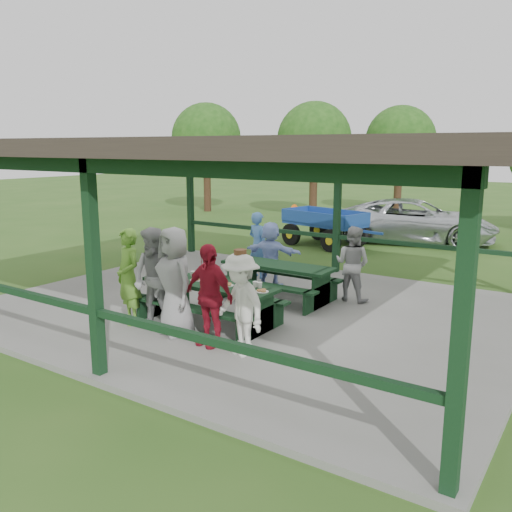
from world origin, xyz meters
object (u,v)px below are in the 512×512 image
Objects in this scene: contestant_grey_left at (155,279)px; spectator_blue at (258,245)px; picnic_table_near at (210,298)px; contestant_white_fedora at (240,304)px; spectator_lblue at (271,254)px; farm_trailer at (325,227)px; spectator_grey at (352,264)px; contestant_green at (129,277)px; pickup_truck at (415,221)px; contestant_red at (209,295)px; picnic_table_far at (278,277)px; contestant_grey_mid at (175,281)px.

contestant_grey_left is 4.19m from spectator_blue.
contestant_white_fedora reaches higher than picnic_table_near.
spectator_lblue reaches higher than farm_trailer.
spectator_lblue is at bearing 135.50° from contestant_white_fedora.
spectator_blue is 1.03× the size of spectator_grey.
contestant_green is at bearing -71.95° from farm_trailer.
contestant_green is 9.45m from farm_trailer.
spectator_grey is (2.09, 3.55, -0.12)m from contestant_grey_left.
contestant_green reaches higher than picnic_table_near.
spectator_grey reaches higher than pickup_truck.
contestant_green reaches higher than farm_trailer.
spectator_lblue reaches higher than picnic_table_near.
contestant_green is 0.47× the size of farm_trailer.
contestant_red is at bearing -61.12° from farm_trailer.
contestant_green reaches higher than picnic_table_far.
picnic_table_far is 0.45× the size of pickup_truck.
contestant_grey_mid is at bearing -97.84° from picnic_table_near.
contestant_grey_mid is 1.25× the size of spectator_lblue.
farm_trailer is at bearing 94.72° from contestant_grey_left.
contestant_green is 0.32× the size of pickup_truck.
contestant_red is (0.67, -0.85, 0.35)m from picnic_table_near.
picnic_table_far is 6.97m from farm_trailer.
picnic_table_near is 1.66m from contestant_white_fedora.
spectator_grey is (1.52, 2.79, 0.30)m from picnic_table_near.
contestant_white_fedora is (1.45, -0.14, -0.12)m from contestant_grey_mid.
spectator_grey is at bearing -45.67° from farm_trailer.
contestant_green is 1.08× the size of spectator_blue.
pickup_truck reaches higher than picnic_table_far.
contestant_white_fedora is 1.06× the size of spectator_grey.
spectator_grey is (2.70, 3.60, -0.09)m from contestant_green.
spectator_grey is (1.62, 3.57, -0.15)m from contestant_grey_mid.
spectator_grey reaches higher than spectator_lblue.
pickup_truck is 1.46× the size of farm_trailer.
farm_trailer is at bearing -80.09° from spectator_lblue.
contestant_grey_mid is (-0.31, -2.78, 0.45)m from picnic_table_far.
spectator_lblue is at bearing 129.47° from picnic_table_far.
contestant_green is 1.05× the size of contestant_white_fedora.
contestant_green reaches higher than contestant_white_fedora.
picnic_table_near is 3.60m from spectator_blue.
spectator_blue is (-1.21, 3.38, 0.33)m from picnic_table_near.
pickup_truck is (0.82, 11.61, -0.25)m from contestant_grey_left.
picnic_table_near is 1.44× the size of contestant_grey_left.
contestant_white_fedora is at bearing 11.33° from contestant_grey_mid.
farm_trailer is at bearing 108.75° from picnic_table_far.
picnic_table_near is at bearing 95.22° from spectator_lblue.
contestant_grey_mid is at bearing 91.40° from spectator_lblue.
picnic_table_far is at bearing 100.35° from contestant_grey_mid.
spectator_grey is at bearing 82.66° from contestant_red.
farm_trailer is (-1.52, 5.73, -0.21)m from spectator_lblue.
contestant_red is at bearing -80.64° from picnic_table_far.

